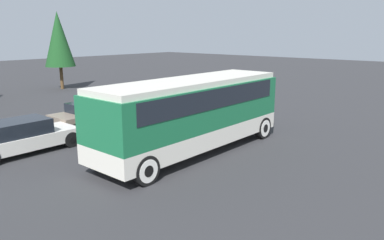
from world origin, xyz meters
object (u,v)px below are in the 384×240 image
tour_bus (194,109)px  parked_car_mid (152,100)px  parked_car_far (97,114)px  parked_car_near (23,136)px

tour_bus → parked_car_mid: tour_bus is taller
parked_car_far → parked_car_near: bearing=-164.2°
parked_car_mid → parked_car_far: (-4.56, -0.71, -0.06)m
tour_bus → parked_car_near: (-4.72, 5.20, -1.13)m
parked_car_near → parked_car_mid: (9.12, 2.00, 0.07)m
parked_car_mid → tour_bus: bearing=-121.4°
parked_car_mid → parked_car_far: bearing=-171.2°
parked_car_mid → parked_car_far: parked_car_mid is taller
tour_bus → parked_car_mid: 8.50m
parked_car_near → parked_car_mid: bearing=12.4°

